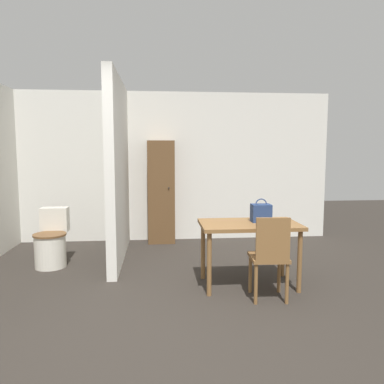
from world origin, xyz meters
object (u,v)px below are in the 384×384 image
at_px(dining_table, 249,231).
at_px(wooden_chair, 270,255).
at_px(toilet, 51,243).
at_px(handbag, 261,213).
at_px(wooden_cabinet, 161,192).

distance_m(dining_table, wooden_chair, 0.49).
distance_m(wooden_chair, toilet, 2.90).
bearing_deg(dining_table, handbag, 19.09).
relative_size(dining_table, toilet, 1.46).
distance_m(handbag, wooden_cabinet, 2.34).
distance_m(dining_table, wooden_cabinet, 2.33).
distance_m(wooden_chair, wooden_cabinet, 2.80).
xyz_separation_m(dining_table, wooden_cabinet, (-0.96, 2.11, 0.21)).
xyz_separation_m(dining_table, toilet, (-2.43, 0.95, -0.32)).
bearing_deg(dining_table, toilet, 158.59).
distance_m(toilet, handbag, 2.78).
bearing_deg(wooden_cabinet, handbag, -61.75).
height_order(dining_table, wooden_chair, wooden_chair).
relative_size(toilet, wooden_cabinet, 0.45).
height_order(toilet, wooden_cabinet, wooden_cabinet).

